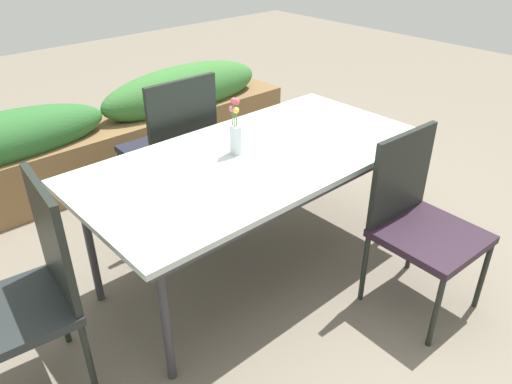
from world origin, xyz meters
The scene contains 7 objects.
ground_plane centered at (0.00, 0.00, 0.00)m, with size 12.00×12.00×0.00m, color #756B5B.
dining_table centered at (0.04, 0.01, 0.68)m, with size 1.89×0.94×0.73m.
chair_near_right centered at (0.46, -0.72, 0.51)m, with size 0.49×0.49×0.92m.
chair_end_left centered at (-1.18, 0.00, 0.54)m, with size 0.47×0.47×0.97m.
chair_far_side centered at (-0.01, 0.74, 0.56)m, with size 0.51×0.51×1.00m.
flower_vase centered at (-0.03, 0.10, 0.83)m, with size 0.07×0.07×0.31m.
planter_box centered at (-0.05, 1.61, 0.35)m, with size 3.27×0.46×0.74m.
Camera 1 is at (-1.53, -1.72, 1.84)m, focal length 34.63 mm.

